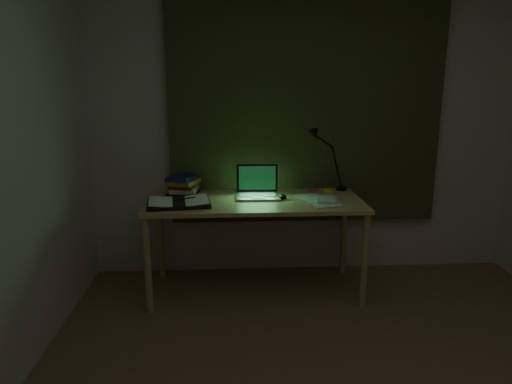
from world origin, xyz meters
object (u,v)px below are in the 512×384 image
laptop (258,182)px  loose_papers (319,199)px  book_stack (183,185)px  open_textbook (179,202)px  desk_lamp (343,160)px  desk (255,246)px

laptop → loose_papers: bearing=-11.7°
book_stack → loose_papers: bearing=-12.6°
laptop → book_stack: size_ratio=1.57×
book_stack → loose_papers: size_ratio=0.71×
laptop → book_stack: laptop is taller
book_stack → loose_papers: 1.05m
open_textbook → loose_papers: bearing=-3.3°
laptop → desk_lamp: 0.74m
desk → book_stack: size_ratio=6.73×
book_stack → loose_papers: (1.02, -0.23, -0.07)m
laptop → desk_lamp: bearing=18.5°
desk → book_stack: book_stack is taller
open_textbook → loose_papers: open_textbook is taller
open_textbook → book_stack: bearing=82.1°
desk → open_textbook: 0.68m
desk_lamp → loose_papers: bearing=-128.5°
laptop → book_stack: bearing=168.8°
book_stack → desk_lamp: desk_lamp is taller
laptop → loose_papers: laptop is taller
desk_lamp → laptop: bearing=-163.3°
laptop → open_textbook: laptop is taller
desk → loose_papers: bearing=-4.8°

